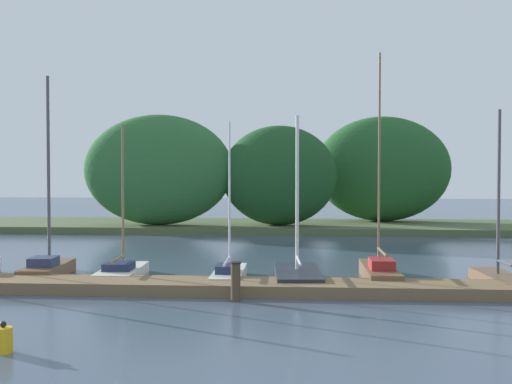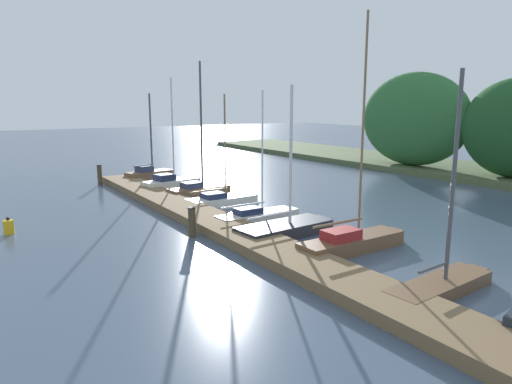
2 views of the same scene
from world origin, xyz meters
name	(u,v)px [view 1 (image 1 of 2)]	position (x,y,z in m)	size (l,w,h in m)	color
dock_pier	(255,287)	(0.00, 12.88, 0.17)	(28.79, 1.80, 0.35)	brown
far_shore	(363,184)	(4.95, 33.78, 2.82)	(66.31, 8.01, 7.39)	#4C5B38
sailboat_2	(48,266)	(-7.31, 15.25, 0.39)	(1.37, 3.55, 6.88)	brown
sailboat_3	(122,271)	(-4.70, 15.18, 0.27)	(1.42, 3.65, 5.21)	silver
sailboat_4	(229,273)	(-1.02, 14.84, 0.27)	(1.05, 3.79, 5.28)	silver
sailboat_5	(297,274)	(1.22, 14.64, 0.29)	(1.65, 4.03, 5.42)	#232833
sailboat_6	(379,270)	(3.92, 15.33, 0.36)	(1.05, 4.26, 7.54)	brown
sailboat_7	(499,276)	(7.63, 14.80, 0.30)	(1.20, 3.75, 5.59)	brown
mooring_piling_1	(236,281)	(-0.45, 11.56, 0.56)	(0.31, 0.31, 1.10)	#4C3D28
channel_buoy_0	(3,340)	(-4.53, 6.01, 0.27)	(0.37, 0.37, 0.64)	gold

